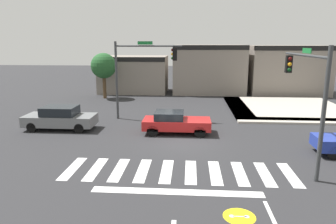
% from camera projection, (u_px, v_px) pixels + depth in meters
% --- Properties ---
extents(ground_plane, '(120.00, 120.00, 0.00)m').
position_uv_depth(ground_plane, '(182.00, 141.00, 18.61)').
color(ground_plane, '#2B2B2D').
extents(crosswalk_near, '(10.46, 2.69, 0.01)m').
position_uv_depth(crosswalk_near, '(179.00, 171.00, 14.23)').
color(crosswalk_near, silver).
rests_on(crosswalk_near, ground_plane).
extents(bike_detector_marking, '(1.11, 1.11, 0.01)m').
position_uv_depth(bike_detector_marking, '(239.00, 216.00, 10.55)').
color(bike_detector_marking, yellow).
rests_on(bike_detector_marking, ground_plane).
extents(curb_corner_northeast, '(10.00, 10.60, 0.15)m').
position_uv_depth(curb_corner_northeast, '(282.00, 109.00, 27.16)').
color(curb_corner_northeast, '#B2AA9E').
rests_on(curb_corner_northeast, ground_plane).
extents(storefront_row, '(25.63, 6.38, 5.48)m').
position_uv_depth(storefront_row, '(218.00, 70.00, 36.10)').
color(storefront_row, gray).
rests_on(storefront_row, ground_plane).
extents(traffic_signal_southeast, '(0.32, 5.70, 5.67)m').
position_uv_depth(traffic_signal_southeast, '(306.00, 83.00, 14.57)').
color(traffic_signal_southeast, '#383A3D').
rests_on(traffic_signal_southeast, ground_plane).
extents(traffic_signal_northwest, '(4.99, 0.32, 5.84)m').
position_uv_depth(traffic_signal_northwest, '(141.00, 65.00, 23.09)').
color(traffic_signal_northwest, '#383A3D').
rests_on(traffic_signal_northwest, ground_plane).
extents(car_red, '(4.33, 1.85, 1.42)m').
position_uv_depth(car_red, '(175.00, 122.00, 20.09)').
color(car_red, red).
rests_on(car_red, ground_plane).
extents(car_gray, '(4.70, 1.90, 1.58)m').
position_uv_depth(car_gray, '(60.00, 118.00, 21.00)').
color(car_gray, slate).
rests_on(car_gray, ground_plane).
extents(roadside_tree, '(2.62, 2.62, 4.71)m').
position_uv_depth(roadside_tree, '(104.00, 66.00, 32.09)').
color(roadside_tree, '#4C3823').
rests_on(roadside_tree, ground_plane).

